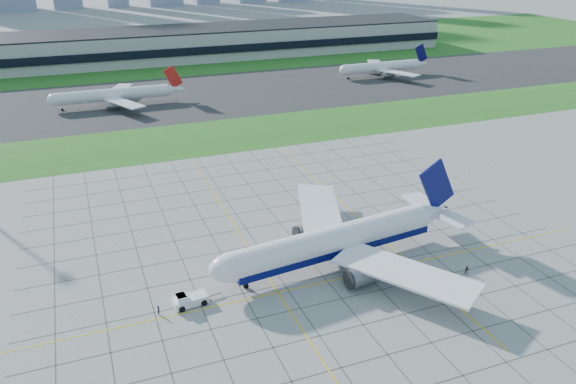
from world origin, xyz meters
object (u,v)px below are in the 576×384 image
Objects in this scene: airliner at (336,241)px; pushback_tug at (189,300)px; crew_far at (467,270)px; distant_jet_2 at (382,67)px; crew_near at (159,310)px; distant_jet_1 at (114,95)px.

airliner is 30.73m from pushback_tug.
distant_jet_2 is at bearing 103.49° from crew_far.
distant_jet_2 is at bearing 50.22° from airliner.
pushback_tug is 5.44m from crew_near.
crew_near is at bearing -178.36° from pushback_tug.
distant_jet_1 is (-29.22, 136.98, -0.35)m from airliner.
crew_far is 0.04× the size of distant_jet_2.
airliner reaches higher than distant_jet_1.
distant_jet_2 is at bearing -23.35° from crew_near.
crew_near is 0.04× the size of distant_jet_1.
airliner is at bearing -122.90° from distant_jet_2.
airliner is 173.65m from distant_jet_2.
pushback_tug is at bearing -129.80° from distant_jet_2.
distant_jet_1 is at bearing 95.17° from airliner.
crew_near is at bearing -130.84° from distant_jet_2.
airliner is 31.99× the size of crew_far.
crew_far is (51.91, -9.33, -0.21)m from pushback_tug.
pushback_tug is at bearing -179.80° from airliner.
distant_jet_2 is (124.60, 149.55, 3.39)m from pushback_tug.
crew_far is 174.75m from distant_jet_2.
airliner reaches higher than crew_far.
distant_jet_2 reaches higher than crew_far.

